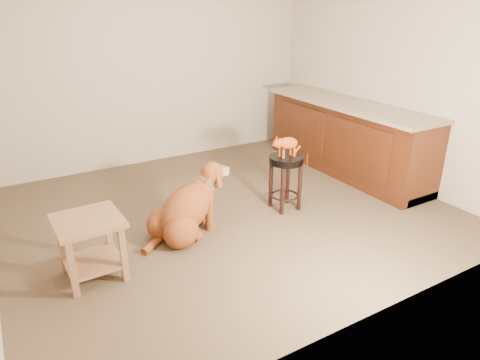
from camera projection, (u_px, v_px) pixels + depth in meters
floor at (228, 211)px, 4.67m from camera, size 4.50×4.00×0.01m
room_shell at (226, 52)px, 4.03m from camera, size 4.54×4.04×2.62m
cabinet_run at (346, 139)px, 5.65m from camera, size 0.70×2.56×0.94m
padded_stool at (286, 172)px, 4.58m from camera, size 0.37×0.37×0.60m
wood_stool at (315, 137)px, 6.04m from camera, size 0.46×0.46×0.69m
side_table at (90, 239)px, 3.43m from camera, size 0.53×0.53×0.53m
golden_retriever at (186, 210)px, 4.10m from camera, size 1.08×0.65×0.71m
tabby_kitten at (286, 144)px, 4.46m from camera, size 0.42×0.15×0.26m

